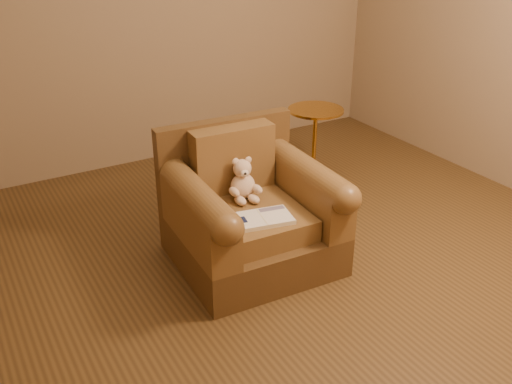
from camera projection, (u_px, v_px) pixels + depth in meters
floor at (298, 261)px, 3.50m from camera, size 4.00×4.00×0.00m
armchair at (249, 213)px, 3.40m from camera, size 0.93×0.88×0.80m
teddy_bear at (243, 183)px, 3.39m from camera, size 0.19×0.22×0.26m
guidebook at (262, 219)px, 3.17m from camera, size 0.36×0.26×0.03m
side_table at (314, 143)px, 4.42m from camera, size 0.42×0.42×0.59m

